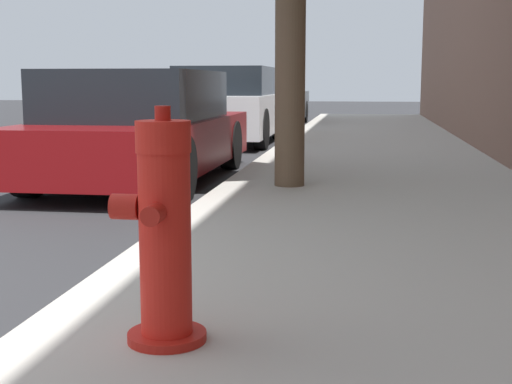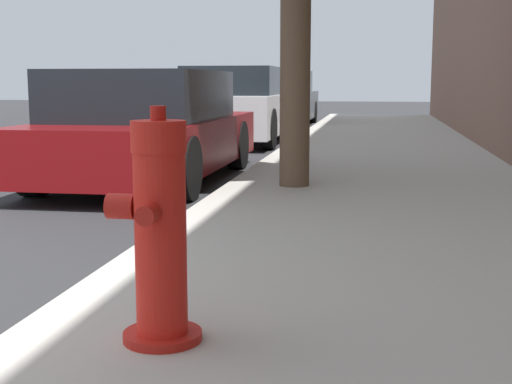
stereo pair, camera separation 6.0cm
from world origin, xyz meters
name	(u,v)px [view 1 (the left image)]	position (x,y,z in m)	size (l,w,h in m)	color
sidewalk_slab	(393,343)	(3.28, 0.00, 0.07)	(3.09, 40.00, 0.14)	#B7B2A8
fire_hydrant	(164,235)	(2.39, -0.29, 0.56)	(0.36, 0.38, 0.92)	red
parked_car_near	(141,128)	(0.60, 5.01, 0.62)	(1.76, 4.24, 1.27)	maroon
parked_car_mid	(229,106)	(0.62, 10.25, 0.69)	(1.76, 3.88, 1.42)	silver
parked_car_far	(268,99)	(0.57, 15.92, 0.69)	(1.86, 4.60, 1.44)	#4C5156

